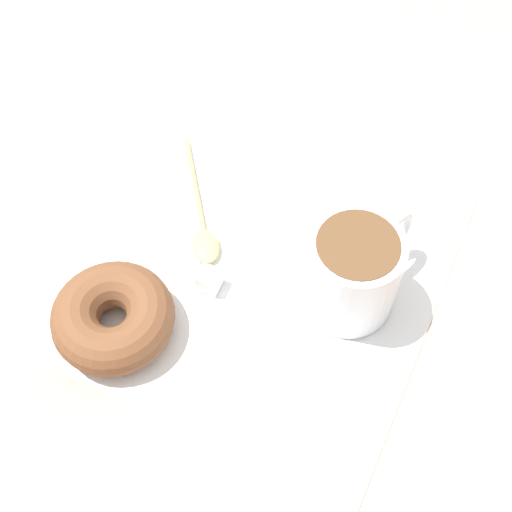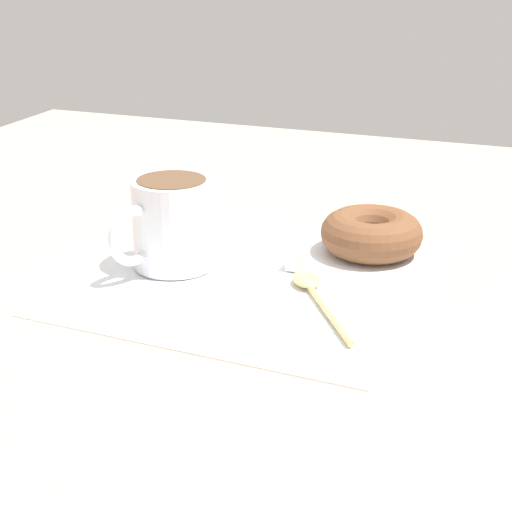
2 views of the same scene
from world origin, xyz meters
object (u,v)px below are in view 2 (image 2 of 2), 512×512
coffee_cup (169,224)px  donut (371,234)px  sugar_cube (298,260)px  spoon (313,290)px

coffee_cup → donut: bearing=32.2°
coffee_cup → sugar_cube: (11.35, 3.92, -3.46)cm
spoon → coffee_cup: bearing=175.1°
sugar_cube → spoon: bearing=-59.1°
coffee_cup → donut: coffee_cup is taller
donut → spoon: bearing=-101.3°
coffee_cup → spoon: size_ratio=0.81×
coffee_cup → spoon: 15.02cm
coffee_cup → spoon: (14.43, -1.23, -3.98)cm
coffee_cup → sugar_cube: coffee_cup is taller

